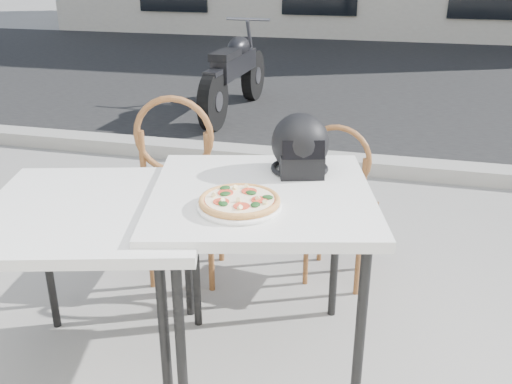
% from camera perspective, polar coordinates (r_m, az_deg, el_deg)
% --- Properties ---
extents(street_asphalt, '(30.00, 8.00, 0.00)m').
position_cam_1_polar(street_asphalt, '(8.78, 13.47, 10.92)').
color(street_asphalt, black).
rests_on(street_asphalt, ground).
extents(curb, '(30.00, 0.25, 0.12)m').
position_cam_1_polar(curb, '(4.89, 12.07, 2.58)').
color(curb, gray).
rests_on(curb, ground).
extents(cafe_table_main, '(1.06, 1.06, 0.83)m').
position_cam_1_polar(cafe_table_main, '(2.30, 0.59, -1.61)').
color(cafe_table_main, silver).
rests_on(cafe_table_main, ground).
extents(plate, '(0.32, 0.32, 0.02)m').
position_cam_1_polar(plate, '(2.11, -1.65, -1.39)').
color(plate, white).
rests_on(plate, cafe_table_main).
extents(pizza, '(0.35, 0.35, 0.04)m').
position_cam_1_polar(pizza, '(2.10, -1.65, -0.82)').
color(pizza, '#CC8E4A').
rests_on(pizza, plate).
extents(helmet, '(0.31, 0.32, 0.26)m').
position_cam_1_polar(helmet, '(2.44, 4.46, 4.55)').
color(helmet, black).
rests_on(helmet, cafe_table_main).
extents(cafe_chair_main, '(0.40, 0.40, 0.94)m').
position_cam_1_polar(cafe_chair_main, '(3.04, 8.24, -0.45)').
color(cafe_chair_main, brown).
rests_on(cafe_chair_main, ground).
extents(cafe_table_side, '(1.04, 1.04, 0.80)m').
position_cam_1_polar(cafe_table_side, '(2.32, -15.73, -2.94)').
color(cafe_table_side, silver).
rests_on(cafe_table_side, ground).
extents(cafe_chair_side, '(0.47, 0.47, 1.08)m').
position_cam_1_polar(cafe_chair_side, '(3.02, -7.53, 1.12)').
color(cafe_chair_side, brown).
rests_on(cafe_chair_side, ground).
extents(motorcycle, '(0.53, 2.04, 1.01)m').
position_cam_1_polar(motorcycle, '(6.58, -2.11, 11.66)').
color(motorcycle, black).
rests_on(motorcycle, street_asphalt).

